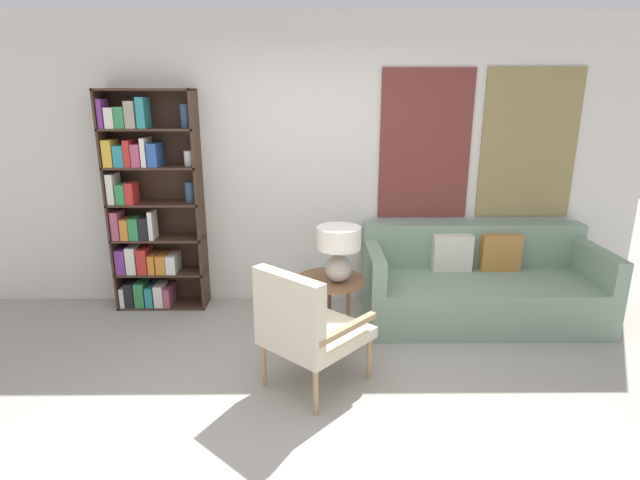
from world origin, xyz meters
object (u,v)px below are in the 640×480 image
(armchair, at_px, (305,324))
(couch, at_px, (479,286))
(bookshelf, at_px, (147,209))
(side_table, at_px, (330,285))
(table_lamp, at_px, (339,248))

(armchair, bearing_deg, couch, 37.16)
(bookshelf, bearing_deg, armchair, -44.64)
(couch, xyz_separation_m, side_table, (-1.38, -0.44, 0.19))
(bookshelf, xyz_separation_m, table_lamp, (1.75, -0.79, -0.13))
(bookshelf, xyz_separation_m, armchair, (1.50, -1.48, -0.46))
(bookshelf, relative_size, table_lamp, 4.52)
(armchair, height_order, side_table, armchair)
(side_table, bearing_deg, armchair, -104.42)
(armchair, height_order, couch, armchair)
(couch, height_order, side_table, couch)
(bookshelf, relative_size, side_table, 3.59)
(side_table, bearing_deg, bookshelf, 156.69)
(couch, height_order, table_lamp, table_lamp)
(bookshelf, height_order, table_lamp, bookshelf)
(bookshelf, distance_m, armchair, 2.16)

